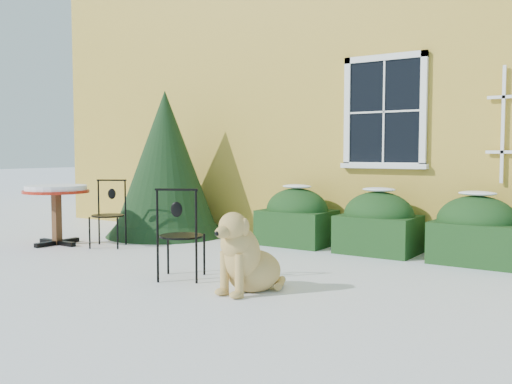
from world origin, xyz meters
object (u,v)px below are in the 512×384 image
Objects in this scene: bistro_table at (56,195)px; dog at (245,259)px; patio_chair_near at (181,234)px; patio_chair_far at (109,213)px; evergreen_shrub at (166,178)px.

bistro_table reaches higher than dog.
patio_chair_near is 1.03× the size of patio_chair_far.
evergreen_shrub is at bearing 67.09° from bistro_table.
patio_chair_far is at bearing -52.37° from patio_chair_near.
patio_chair_far reaches higher than dog.
dog is at bearing -11.39° from bistro_table.
evergreen_shrub is at bearing 149.42° from dog.
patio_chair_near is 1.10× the size of dog.
patio_chair_near is (3.13, -0.74, -0.24)m from bistro_table.
evergreen_shrub is 2.50× the size of bistro_table.
patio_chair_far is at bearing 166.29° from dog.
patio_chair_near reaches higher than dog.
patio_chair_far is 1.07× the size of dog.
patio_chair_near is at bearing -44.39° from evergreen_shrub.
bistro_table is 0.96× the size of patio_chair_near.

